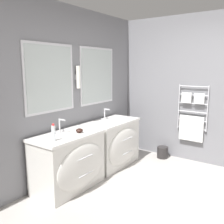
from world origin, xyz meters
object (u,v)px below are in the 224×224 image
(vanity_right, at_px, (113,143))
(toiletry_bottle, at_px, (53,133))
(amenity_bowl, at_px, (79,130))
(waste_bin, at_px, (163,152))
(vanity_left, at_px, (70,162))

(vanity_right, relative_size, toiletry_bottle, 4.65)
(toiletry_bottle, bearing_deg, vanity_right, 2.33)
(amenity_bowl, bearing_deg, vanity_right, 2.97)
(vanity_right, distance_m, toiletry_bottle, 1.46)
(toiletry_bottle, relative_size, waste_bin, 1.03)
(vanity_left, xyz_separation_m, vanity_right, (1.05, 0.00, 0.00))
(vanity_right, distance_m, waste_bin, 1.04)
(amenity_bowl, bearing_deg, vanity_left, 163.64)
(vanity_right, height_order, waste_bin, vanity_right)
(waste_bin, bearing_deg, toiletry_bottle, 166.92)
(vanity_left, distance_m, amenity_bowl, 0.45)
(vanity_right, bearing_deg, toiletry_bottle, -177.67)
(vanity_left, relative_size, amenity_bowl, 10.03)
(toiletry_bottle, xyz_separation_m, amenity_bowl, (0.48, 0.01, -0.07))
(vanity_left, distance_m, toiletry_bottle, 0.59)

